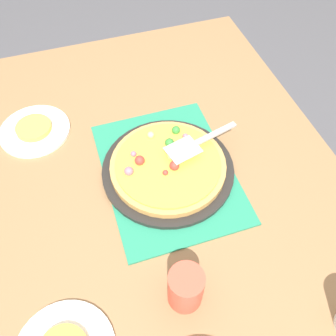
{
  "coord_description": "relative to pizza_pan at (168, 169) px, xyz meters",
  "views": [
    {
      "loc": [
        -0.6,
        0.19,
        1.61
      ],
      "look_at": [
        0.0,
        0.0,
        0.77
      ],
      "focal_mm": 39.27,
      "sensor_mm": 36.0,
      "label": 1
    }
  ],
  "objects": [
    {
      "name": "pizza",
      "position": [
        0.0,
        0.0,
        0.02
      ],
      "size": [
        0.33,
        0.33,
        0.05
      ],
      "color": "tan",
      "rests_on": "pizza_pan"
    },
    {
      "name": "pizza_pan",
      "position": [
        0.0,
        0.0,
        0.0
      ],
      "size": [
        0.38,
        0.38,
        0.01
      ],
      "primitive_type": "cylinder",
      "color": "black",
      "rests_on": "placemat"
    },
    {
      "name": "cup_far",
      "position": [
        -0.35,
        0.07,
        0.05
      ],
      "size": [
        0.08,
        0.08,
        0.12
      ],
      "primitive_type": "cylinder",
      "color": "#E04C38",
      "rests_on": "dining_table"
    },
    {
      "name": "placemat",
      "position": [
        0.0,
        0.0,
        -0.01
      ],
      "size": [
        0.48,
        0.36,
        0.01
      ],
      "primitive_type": "cube",
      "color": "#237F5B",
      "rests_on": "dining_table"
    },
    {
      "name": "ground_plane",
      "position": [
        0.0,
        0.0,
        -0.76
      ],
      "size": [
        8.0,
        8.0,
        0.0
      ],
      "primitive_type": "plane",
      "color": "#4C4C51"
    },
    {
      "name": "dining_table",
      "position": [
        0.0,
        0.0,
        -0.12
      ],
      "size": [
        1.4,
        1.0,
        0.75
      ],
      "color": "olive",
      "rests_on": "ground_plane"
    },
    {
      "name": "pizza_server",
      "position": [
        0.02,
        -0.09,
        0.06
      ],
      "size": [
        0.1,
        0.23,
        0.01
      ],
      "color": "silver",
      "rests_on": "pizza"
    },
    {
      "name": "served_slice_left",
      "position": [
        0.28,
        0.35,
        0.01
      ],
      "size": [
        0.11,
        0.11,
        0.02
      ],
      "primitive_type": "cylinder",
      "color": "#EAB747",
      "rests_on": "plate_near_left"
    },
    {
      "name": "plate_near_left",
      "position": [
        0.28,
        0.35,
        -0.01
      ],
      "size": [
        0.22,
        0.22,
        0.01
      ],
      "primitive_type": "cylinder",
      "color": "white",
      "rests_on": "dining_table"
    }
  ]
}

